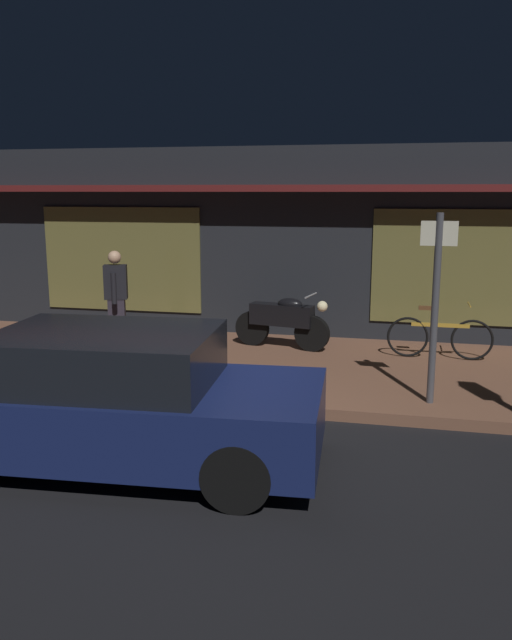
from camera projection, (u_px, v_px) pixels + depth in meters
ground_plane at (204, 442)px, 7.27m from camera, size 60.00×60.00×0.00m
sidewalk_slab at (261, 367)px, 10.12m from camera, size 18.00×4.00×0.15m
storefront_building at (296, 241)px, 13.01m from camera, size 18.00×3.30×3.60m
motorcycle at (283, 320)px, 10.91m from camera, size 1.69×0.61×0.97m
bicycle_parked at (439, 337)px, 10.26m from camera, size 1.66×0.42×0.91m
person_photographer at (116, 297)px, 10.88m from camera, size 0.43×0.61×1.67m
sign_post at (436, 298)px, 7.91m from camera, size 0.44×0.09×2.40m
parked_car_near at (117, 399)px, 6.57m from camera, size 4.21×2.02×1.42m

